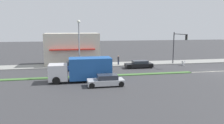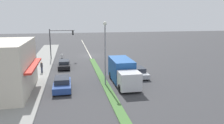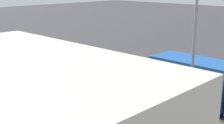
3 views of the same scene
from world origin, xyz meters
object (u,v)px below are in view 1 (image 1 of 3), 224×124
object	(u,v)px
pedestrian	(118,60)
delivery_truck	(83,69)
traffic_signal_main	(178,43)
coupe_blue	(73,66)
suv_black	(139,64)
street_lamp	(79,41)
sedan_silver	(106,81)
warning_aframe_sign	(183,63)

from	to	relation	value
pedestrian	delivery_truck	xyz separation A→B (m)	(-10.27, 6.77, 0.51)
traffic_signal_main	coupe_blue	distance (m)	18.13
suv_black	coupe_blue	size ratio (longest dim) A/B	1.02
pedestrian	coupe_blue	distance (m)	8.39
traffic_signal_main	street_lamp	size ratio (longest dim) A/B	0.76
delivery_truck	sedan_silver	bearing A→B (deg)	-139.35
warning_aframe_sign	delivery_truck	bearing A→B (deg)	113.67
suv_black	street_lamp	bearing A→B (deg)	116.97
delivery_truck	coupe_blue	xyz separation A→B (m)	(7.20, 1.04, -0.81)
traffic_signal_main	pedestrian	distance (m)	10.61
sedan_silver	coupe_blue	xyz separation A→B (m)	(10.00, 3.44, 0.05)
coupe_blue	sedan_silver	bearing A→B (deg)	-161.00
traffic_signal_main	pedestrian	world-z (taller)	traffic_signal_main
warning_aframe_sign	coupe_blue	world-z (taller)	coupe_blue
delivery_truck	suv_black	size ratio (longest dim) A/B	1.69
warning_aframe_sign	delivery_truck	size ratio (longest dim) A/B	0.11
pedestrian	delivery_truck	distance (m)	12.31
warning_aframe_sign	coupe_blue	xyz separation A→B (m)	(-0.58, 18.80, 0.24)
street_lamp	sedan_silver	distance (m)	7.04
suv_black	coupe_blue	xyz separation A→B (m)	(0.00, 10.58, 0.07)
pedestrian	coupe_blue	xyz separation A→B (m)	(-3.07, 7.81, -0.29)
warning_aframe_sign	delivery_truck	distance (m)	19.42
street_lamp	suv_black	xyz separation A→B (m)	(5.00, -9.82, -4.19)
street_lamp	warning_aframe_sign	xyz separation A→B (m)	(5.58, -18.05, -4.35)
traffic_signal_main	delivery_truck	world-z (taller)	traffic_signal_main
street_lamp	delivery_truck	world-z (taller)	street_lamp
traffic_signal_main	pedestrian	size ratio (longest dim) A/B	3.52
warning_aframe_sign	traffic_signal_main	bearing A→B (deg)	61.46
street_lamp	sedan_silver	size ratio (longest dim) A/B	1.81
traffic_signal_main	street_lamp	world-z (taller)	street_lamp
suv_black	warning_aframe_sign	bearing A→B (deg)	-85.93
street_lamp	sedan_silver	world-z (taller)	street_lamp
street_lamp	pedestrian	distance (m)	11.38
pedestrian	delivery_truck	bearing A→B (deg)	146.62
street_lamp	pedestrian	world-z (taller)	street_lamp
traffic_signal_main	warning_aframe_sign	bearing A→B (deg)	-118.54
warning_aframe_sign	delivery_truck	world-z (taller)	delivery_truck
street_lamp	warning_aframe_sign	world-z (taller)	street_lamp
warning_aframe_sign	delivery_truck	xyz separation A→B (m)	(-7.78, 17.76, 1.04)
delivery_truck	suv_black	world-z (taller)	delivery_truck
coupe_blue	warning_aframe_sign	bearing A→B (deg)	-88.22
warning_aframe_sign	sedan_silver	bearing A→B (deg)	124.58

